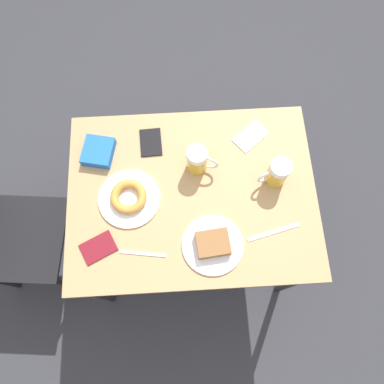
{
  "coord_description": "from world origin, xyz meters",
  "views": [
    {
      "loc": [
        -0.49,
        0.03,
        2.15
      ],
      "look_at": [
        0.0,
        0.0,
        0.76
      ],
      "focal_mm": 35.0,
      "sensor_mm": 36.0,
      "label": 1
    }
  ],
  "objects_px": {
    "plate_with_donut": "(129,198)",
    "napkin_folded": "(251,136)",
    "beer_mug_left": "(277,173)",
    "knife": "(274,232)",
    "passport_near_edge": "(151,142)",
    "beer_mug_center": "(198,160)",
    "passport_far_edge": "(98,248)",
    "plate_with_cake": "(213,244)",
    "blue_pouch": "(98,152)",
    "fork": "(143,254)"
  },
  "relations": [
    {
      "from": "plate_with_donut",
      "to": "fork",
      "type": "distance_m",
      "value": 0.23
    },
    {
      "from": "beer_mug_center",
      "to": "fork",
      "type": "xyz_separation_m",
      "value": [
        -0.35,
        0.23,
        -0.06
      ]
    },
    {
      "from": "knife",
      "to": "passport_near_edge",
      "type": "relative_size",
      "value": 1.62
    },
    {
      "from": "beer_mug_left",
      "to": "beer_mug_center",
      "type": "height_order",
      "value": "same"
    },
    {
      "from": "plate_with_cake",
      "to": "knife",
      "type": "distance_m",
      "value": 0.24
    },
    {
      "from": "plate_with_donut",
      "to": "beer_mug_left",
      "type": "distance_m",
      "value": 0.59
    },
    {
      "from": "napkin_folded",
      "to": "passport_far_edge",
      "type": "distance_m",
      "value": 0.77
    },
    {
      "from": "plate_with_cake",
      "to": "blue_pouch",
      "type": "distance_m",
      "value": 0.6
    },
    {
      "from": "fork",
      "to": "knife",
      "type": "xyz_separation_m",
      "value": [
        0.06,
        -0.5,
        -0.0
      ]
    },
    {
      "from": "blue_pouch",
      "to": "beer_mug_center",
      "type": "bearing_deg",
      "value": -101.34
    },
    {
      "from": "beer_mug_left",
      "to": "passport_far_edge",
      "type": "xyz_separation_m",
      "value": [
        -0.24,
        0.7,
        -0.06
      ]
    },
    {
      "from": "beer_mug_left",
      "to": "beer_mug_center",
      "type": "xyz_separation_m",
      "value": [
        0.07,
        0.3,
        0.0
      ]
    },
    {
      "from": "plate_with_cake",
      "to": "fork",
      "type": "bearing_deg",
      "value": 93.87
    },
    {
      "from": "beer_mug_left",
      "to": "passport_near_edge",
      "type": "height_order",
      "value": "beer_mug_left"
    },
    {
      "from": "plate_with_donut",
      "to": "passport_near_edge",
      "type": "bearing_deg",
      "value": -20.31
    },
    {
      "from": "plate_with_cake",
      "to": "beer_mug_center",
      "type": "xyz_separation_m",
      "value": [
        0.33,
        0.04,
        0.05
      ]
    },
    {
      "from": "fork",
      "to": "napkin_folded",
      "type": "bearing_deg",
      "value": -44.36
    },
    {
      "from": "plate_with_cake",
      "to": "beer_mug_center",
      "type": "bearing_deg",
      "value": 6.36
    },
    {
      "from": "beer_mug_center",
      "to": "fork",
      "type": "distance_m",
      "value": 0.42
    },
    {
      "from": "plate_with_donut",
      "to": "blue_pouch",
      "type": "distance_m",
      "value": 0.24
    },
    {
      "from": "beer_mug_left",
      "to": "passport_far_edge",
      "type": "relative_size",
      "value": 0.87
    },
    {
      "from": "napkin_folded",
      "to": "passport_near_edge",
      "type": "xyz_separation_m",
      "value": [
        -0.01,
        0.42,
        0.0
      ]
    },
    {
      "from": "beer_mug_center",
      "to": "napkin_folded",
      "type": "bearing_deg",
      "value": -61.75
    },
    {
      "from": "passport_near_edge",
      "to": "fork",
      "type": "bearing_deg",
      "value": 175.16
    },
    {
      "from": "beer_mug_center",
      "to": "passport_near_edge",
      "type": "relative_size",
      "value": 1.02
    },
    {
      "from": "plate_with_donut",
      "to": "blue_pouch",
      "type": "height_order",
      "value": "plate_with_donut"
    },
    {
      "from": "passport_near_edge",
      "to": "blue_pouch",
      "type": "relative_size",
      "value": 0.87
    },
    {
      "from": "passport_far_edge",
      "to": "plate_with_cake",
      "type": "bearing_deg",
      "value": -91.95
    },
    {
      "from": "napkin_folded",
      "to": "fork",
      "type": "height_order",
      "value": "same"
    },
    {
      "from": "plate_with_cake",
      "to": "napkin_folded",
      "type": "relative_size",
      "value": 1.42
    },
    {
      "from": "beer_mug_center",
      "to": "beer_mug_left",
      "type": "bearing_deg",
      "value": -103.3
    },
    {
      "from": "plate_with_cake",
      "to": "plate_with_donut",
      "type": "bearing_deg",
      "value": 57.09
    },
    {
      "from": "plate_with_donut",
      "to": "passport_near_edge",
      "type": "height_order",
      "value": "plate_with_donut"
    },
    {
      "from": "beer_mug_left",
      "to": "knife",
      "type": "bearing_deg",
      "value": 172.5
    },
    {
      "from": "beer_mug_left",
      "to": "napkin_folded",
      "type": "xyz_separation_m",
      "value": [
        0.2,
        0.07,
        -0.06
      ]
    },
    {
      "from": "beer_mug_left",
      "to": "passport_far_edge",
      "type": "distance_m",
      "value": 0.74
    },
    {
      "from": "beer_mug_center",
      "to": "passport_near_edge",
      "type": "xyz_separation_m",
      "value": [
        0.12,
        0.19,
        -0.06
      ]
    },
    {
      "from": "fork",
      "to": "blue_pouch",
      "type": "bearing_deg",
      "value": 22.31
    },
    {
      "from": "plate_with_cake",
      "to": "blue_pouch",
      "type": "bearing_deg",
      "value": 47.09
    },
    {
      "from": "plate_with_donut",
      "to": "passport_far_edge",
      "type": "bearing_deg",
      "value": 148.05
    },
    {
      "from": "plate_with_donut",
      "to": "fork",
      "type": "bearing_deg",
      "value": -167.15
    },
    {
      "from": "fork",
      "to": "passport_far_edge",
      "type": "relative_size",
      "value": 1.17
    },
    {
      "from": "beer_mug_center",
      "to": "knife",
      "type": "height_order",
      "value": "beer_mug_center"
    },
    {
      "from": "beer_mug_center",
      "to": "passport_far_edge",
      "type": "height_order",
      "value": "beer_mug_center"
    },
    {
      "from": "plate_with_donut",
      "to": "napkin_folded",
      "type": "relative_size",
      "value": 1.5
    },
    {
      "from": "knife",
      "to": "passport_far_edge",
      "type": "height_order",
      "value": "passport_far_edge"
    },
    {
      "from": "plate_with_donut",
      "to": "beer_mug_center",
      "type": "distance_m",
      "value": 0.31
    },
    {
      "from": "plate_with_donut",
      "to": "beer_mug_left",
      "type": "relative_size",
      "value": 1.86
    },
    {
      "from": "beer_mug_center",
      "to": "napkin_folded",
      "type": "height_order",
      "value": "beer_mug_center"
    },
    {
      "from": "napkin_folded",
      "to": "blue_pouch",
      "type": "relative_size",
      "value": 1.1
    }
  ]
}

